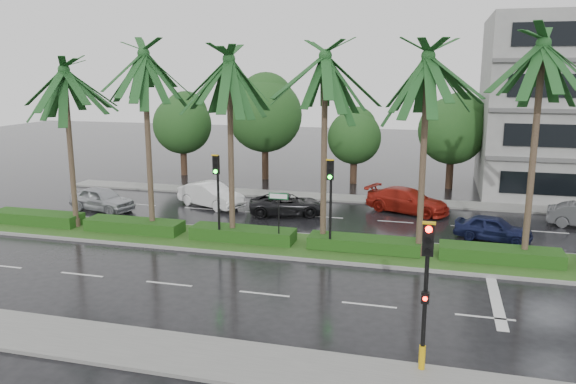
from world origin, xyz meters
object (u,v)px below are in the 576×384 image
(signal_near, at_px, (426,290))
(car_silver, at_px, (102,199))
(street_sign, at_px, (279,206))
(car_darkgrey, at_px, (287,204))
(signal_median_left, at_px, (217,185))
(car_red, at_px, (408,201))
(car_blue, at_px, (493,228))
(car_white, at_px, (211,195))

(signal_near, relative_size, car_silver, 1.02)
(street_sign, distance_m, car_darkgrey, 6.81)
(signal_near, relative_size, signal_median_left, 1.00)
(car_red, distance_m, car_blue, 6.55)
(car_white, distance_m, car_red, 12.12)
(street_sign, xyz_separation_m, car_darkgrey, (-1.34, 6.51, -1.50))
(car_red, relative_size, car_blue, 1.35)
(car_silver, bearing_deg, signal_median_left, -103.26)
(car_darkgrey, bearing_deg, street_sign, 174.80)
(signal_near, xyz_separation_m, car_silver, (-19.52, 14.39, -1.77))
(street_sign, distance_m, car_red, 10.58)
(street_sign, xyz_separation_m, car_silver, (-12.52, 4.52, -1.39))
(street_sign, distance_m, car_silver, 13.38)
(street_sign, bearing_deg, car_white, 132.04)
(car_silver, height_order, car_blue, car_silver)
(signal_median_left, relative_size, car_silver, 1.02)
(car_silver, distance_m, car_darkgrey, 11.35)
(car_darkgrey, distance_m, car_red, 7.26)
(signal_near, xyz_separation_m, street_sign, (-7.00, 9.87, -0.38))
(signal_near, distance_m, signal_median_left, 13.93)
(car_darkgrey, xyz_separation_m, car_red, (6.84, 2.42, 0.10))
(signal_near, height_order, car_silver, signal_near)
(car_white, bearing_deg, car_red, -57.56)
(signal_median_left, xyz_separation_m, car_red, (8.50, 9.11, -2.27))
(signal_median_left, relative_size, car_red, 0.86)
(signal_near, relative_size, car_blue, 1.17)
(car_silver, bearing_deg, signal_near, -113.36)
(signal_median_left, height_order, car_white, signal_median_left)
(signal_median_left, relative_size, car_darkgrey, 0.97)
(signal_near, height_order, car_white, signal_near)
(car_silver, bearing_deg, street_sign, -96.82)
(car_white, relative_size, car_blue, 1.24)
(signal_median_left, height_order, car_blue, signal_median_left)
(car_silver, relative_size, car_blue, 1.15)
(street_sign, height_order, car_darkgrey, street_sign)
(signal_near, relative_size, street_sign, 1.68)
(signal_near, distance_m, car_blue, 14.48)
(car_white, distance_m, car_blue, 16.77)
(car_white, bearing_deg, signal_near, -117.42)
(car_darkgrey, height_order, car_blue, car_blue)
(street_sign, distance_m, car_white, 9.80)
(car_white, bearing_deg, car_blue, -76.16)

